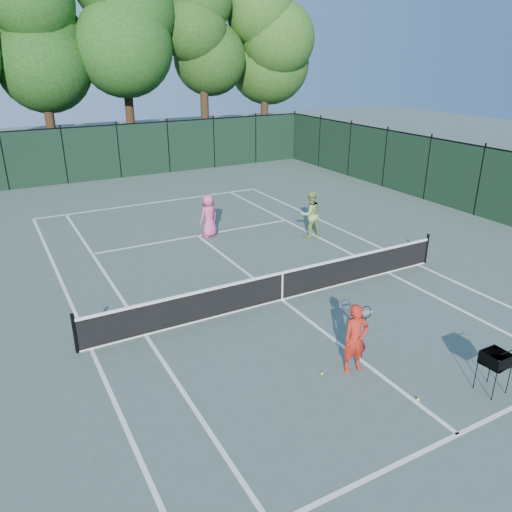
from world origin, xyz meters
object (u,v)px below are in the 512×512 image
ball_hopper (496,359)px  loose_ball_midcourt (322,373)px  coach (356,338)px  player_green (310,214)px  player_pink (209,216)px  loose_ball_near_cart (418,399)px

ball_hopper → loose_ball_midcourt: bearing=135.5°
coach → player_green: bearing=70.6°
player_pink → player_green: (3.44, -1.97, 0.08)m
player_pink → player_green: 3.96m
coach → loose_ball_near_cart: 1.79m
player_pink → player_green: player_green is taller
player_pink → coach: bearing=66.8°
coach → ball_hopper: size_ratio=1.72×
ball_hopper → player_pink: bearing=89.6°
coach → loose_ball_midcourt: bearing=175.7°
ball_hopper → loose_ball_near_cart: 1.83m
ball_hopper → loose_ball_midcourt: (-2.81, 2.20, -0.76)m
player_green → ball_hopper: size_ratio=1.94×
player_pink → loose_ball_near_cart: size_ratio=24.78×
player_pink → loose_ball_midcourt: player_pink is taller
loose_ball_midcourt → player_green: bearing=57.3°
player_green → loose_ball_near_cart: (-3.78, -9.49, -0.89)m
player_green → coach: bearing=64.5°
player_pink → ball_hopper: size_ratio=1.77×
player_green → ball_hopper: bearing=80.3°
player_green → loose_ball_midcourt: bearing=59.9°
player_green → ball_hopper: (-2.18, -9.98, -0.12)m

